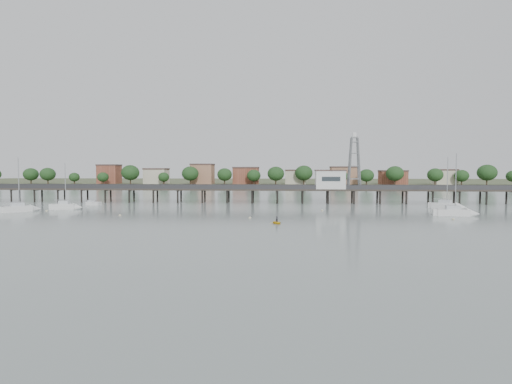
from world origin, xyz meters
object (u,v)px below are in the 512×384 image
sailboat_a (23,209)px  lattice_tower (354,163)px  pier (240,189)px  sailboat_b (68,207)px  sailboat_d (460,213)px  yellow_dinghy (277,224)px  sailboat_e (450,206)px  white_tender (93,204)px

sailboat_a → lattice_tower: bearing=-21.9°
pier → sailboat_b: sailboat_b is taller
sailboat_d → sailboat_b: 86.23m
yellow_dinghy → pier: bearing=84.7°
lattice_tower → sailboat_e: 27.30m
lattice_tower → white_tender: (-68.94, -11.16, -10.64)m
pier → sailboat_a: (-45.33, -28.65, -3.15)m
lattice_tower → white_tender: lattice_tower is taller
sailboat_e → yellow_dinghy: bearing=-105.9°
pier → sailboat_d: bearing=-32.7°
lattice_tower → white_tender: bearing=-170.8°
sailboat_e → white_tender: sailboat_e is taller
white_tender → yellow_dinghy: (48.75, -34.55, -0.46)m
pier → white_tender: pier is taller
white_tender → sailboat_d: bearing=-0.1°
white_tender → sailboat_e: bearing=10.4°
pier → sailboat_d: sailboat_d is taller
sailboat_a → white_tender: 19.19m
sailboat_a → sailboat_b: bearing=-3.7°
white_tender → sailboat_a: bearing=-101.5°
pier → yellow_dinghy: pier is taller
lattice_tower → sailboat_e: size_ratio=1.20×
sailboat_e → sailboat_a: size_ratio=1.03×
pier → lattice_tower: size_ratio=9.68×
sailboat_a → yellow_dinghy: sailboat_a is taller
yellow_dinghy → sailboat_e: bearing=18.0°
sailboat_b → white_tender: 11.68m
pier → sailboat_b: bearing=-149.0°
sailboat_a → yellow_dinghy: (56.63, -17.06, -0.65)m
sailboat_e → sailboat_b: size_ratio=1.15×
sailboat_d → white_tender: (-85.28, 19.51, -0.18)m
pier → sailboat_a: bearing=-147.7°
lattice_tower → yellow_dinghy: bearing=-113.8°
lattice_tower → sailboat_d: (16.34, -30.67, -10.46)m
lattice_tower → sailboat_d: lattice_tower is taller
sailboat_e → sailboat_a: (-97.25, -13.86, 0.00)m
white_tender → pier: bearing=29.4°
sailboat_e → sailboat_d: bearing=-67.6°
sailboat_b → white_tender: bearing=80.3°
sailboat_e → sailboat_a: sailboat_e is taller
lattice_tower → sailboat_a: bearing=-159.5°
sailboat_d → lattice_tower: bearing=127.7°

